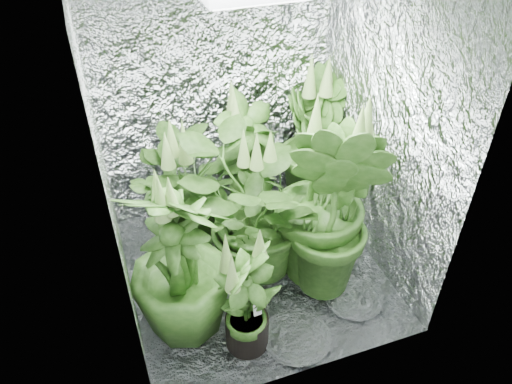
{
  "coord_description": "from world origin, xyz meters",
  "views": [
    {
      "loc": [
        -0.76,
        -2.18,
        2.47
      ],
      "look_at": [
        0.01,
        0.0,
        0.66
      ],
      "focal_mm": 35.0,
      "sensor_mm": 36.0,
      "label": 1
    }
  ],
  "objects_px": {
    "plant_c": "(312,142)",
    "plant_g": "(329,205)",
    "plant_a": "(188,187)",
    "plant_b": "(248,158)",
    "circulation_fan": "(301,183)",
    "plant_f": "(247,300)",
    "plant_e": "(256,214)",
    "plant_d": "(180,263)"
  },
  "relations": [
    {
      "from": "plant_b",
      "to": "plant_e",
      "type": "distance_m",
      "value": 0.65
    },
    {
      "from": "plant_g",
      "to": "circulation_fan",
      "type": "xyz_separation_m",
      "value": [
        0.2,
        0.81,
        -0.47
      ]
    },
    {
      "from": "plant_e",
      "to": "plant_g",
      "type": "height_order",
      "value": "plant_g"
    },
    {
      "from": "plant_b",
      "to": "plant_g",
      "type": "height_order",
      "value": "plant_g"
    },
    {
      "from": "plant_d",
      "to": "plant_e",
      "type": "bearing_deg",
      "value": 26.92
    },
    {
      "from": "plant_c",
      "to": "plant_f",
      "type": "relative_size",
      "value": 1.42
    },
    {
      "from": "plant_g",
      "to": "plant_f",
      "type": "bearing_deg",
      "value": -153.86
    },
    {
      "from": "plant_d",
      "to": "plant_c",
      "type": "bearing_deg",
      "value": 36.05
    },
    {
      "from": "plant_e",
      "to": "circulation_fan",
      "type": "xyz_separation_m",
      "value": [
        0.58,
        0.61,
        -0.34
      ]
    },
    {
      "from": "plant_b",
      "to": "plant_f",
      "type": "relative_size",
      "value": 1.25
    },
    {
      "from": "plant_c",
      "to": "plant_g",
      "type": "distance_m",
      "value": 0.84
    },
    {
      "from": "plant_e",
      "to": "plant_f",
      "type": "distance_m",
      "value": 0.57
    },
    {
      "from": "plant_b",
      "to": "plant_d",
      "type": "distance_m",
      "value": 1.13
    },
    {
      "from": "circulation_fan",
      "to": "plant_b",
      "type": "bearing_deg",
      "value": 166.67
    },
    {
      "from": "plant_b",
      "to": "plant_a",
      "type": "bearing_deg",
      "value": -159.47
    },
    {
      "from": "plant_a",
      "to": "plant_g",
      "type": "bearing_deg",
      "value": -43.31
    },
    {
      "from": "plant_e",
      "to": "plant_g",
      "type": "distance_m",
      "value": 0.45
    },
    {
      "from": "plant_g",
      "to": "circulation_fan",
      "type": "bearing_deg",
      "value": 76.13
    },
    {
      "from": "plant_f",
      "to": "plant_b",
      "type": "bearing_deg",
      "value": 71.0
    },
    {
      "from": "plant_a",
      "to": "circulation_fan",
      "type": "height_order",
      "value": "plant_a"
    },
    {
      "from": "plant_d",
      "to": "plant_a",
      "type": "bearing_deg",
      "value": 73.69
    },
    {
      "from": "plant_d",
      "to": "plant_e",
      "type": "xyz_separation_m",
      "value": [
        0.53,
        0.27,
        -0.02
      ]
    },
    {
      "from": "plant_e",
      "to": "plant_f",
      "type": "xyz_separation_m",
      "value": [
        -0.23,
        -0.51,
        -0.13
      ]
    },
    {
      "from": "plant_a",
      "to": "plant_c",
      "type": "height_order",
      "value": "plant_c"
    },
    {
      "from": "plant_b",
      "to": "plant_f",
      "type": "distance_m",
      "value": 1.21
    },
    {
      "from": "plant_b",
      "to": "plant_f",
      "type": "height_order",
      "value": "plant_b"
    },
    {
      "from": "plant_c",
      "to": "plant_g",
      "type": "xyz_separation_m",
      "value": [
        -0.26,
        -0.79,
        0.1
      ]
    },
    {
      "from": "plant_c",
      "to": "plant_d",
      "type": "bearing_deg",
      "value": -143.95
    },
    {
      "from": "plant_a",
      "to": "plant_d",
      "type": "height_order",
      "value": "plant_d"
    },
    {
      "from": "plant_a",
      "to": "plant_c",
      "type": "relative_size",
      "value": 0.85
    },
    {
      "from": "plant_c",
      "to": "plant_e",
      "type": "height_order",
      "value": "plant_c"
    },
    {
      "from": "plant_c",
      "to": "plant_g",
      "type": "relative_size",
      "value": 0.86
    },
    {
      "from": "plant_e",
      "to": "plant_a",
      "type": "bearing_deg",
      "value": 125.6
    },
    {
      "from": "plant_e",
      "to": "circulation_fan",
      "type": "relative_size",
      "value": 2.68
    },
    {
      "from": "plant_e",
      "to": "plant_d",
      "type": "bearing_deg",
      "value": -153.08
    },
    {
      "from": "plant_b",
      "to": "circulation_fan",
      "type": "distance_m",
      "value": 0.52
    },
    {
      "from": "plant_e",
      "to": "plant_f",
      "type": "relative_size",
      "value": 1.28
    },
    {
      "from": "plant_c",
      "to": "circulation_fan",
      "type": "bearing_deg",
      "value": 156.23
    },
    {
      "from": "plant_a",
      "to": "plant_f",
      "type": "distance_m",
      "value": 0.96
    },
    {
      "from": "plant_a",
      "to": "plant_f",
      "type": "relative_size",
      "value": 1.21
    },
    {
      "from": "plant_b",
      "to": "plant_f",
      "type": "bearing_deg",
      "value": -109.0
    },
    {
      "from": "plant_d",
      "to": "circulation_fan",
      "type": "bearing_deg",
      "value": 38.29
    }
  ]
}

